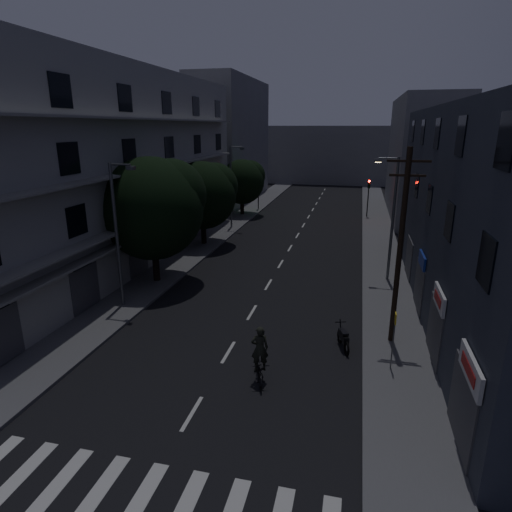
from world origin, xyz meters
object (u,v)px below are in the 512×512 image
at_px(utility_pole, 400,245).
at_px(cyclist, 260,363).
at_px(bus_stop_sign, 394,331).
at_px(motorcycle, 343,339).

height_order(utility_pole, cyclist, utility_pole).
relative_size(bus_stop_sign, motorcycle, 1.39).
bearing_deg(utility_pole, motorcycle, -154.92).
height_order(bus_stop_sign, cyclist, bus_stop_sign).
height_order(motorcycle, cyclist, cyclist).
relative_size(utility_pole, motorcycle, 4.96).
distance_m(utility_pole, bus_stop_sign, 3.95).
xyz_separation_m(motorcycle, cyclist, (-3.20, -3.52, 0.34)).
bearing_deg(cyclist, bus_stop_sign, 2.16).
xyz_separation_m(bus_stop_sign, motorcycle, (-2.04, 1.56, -1.42)).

